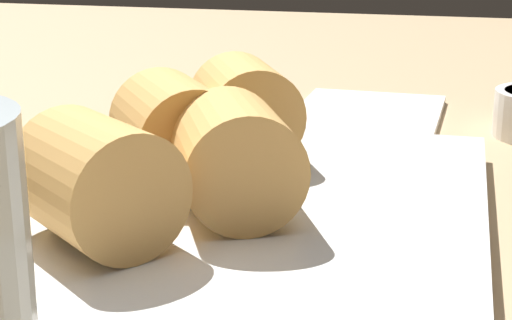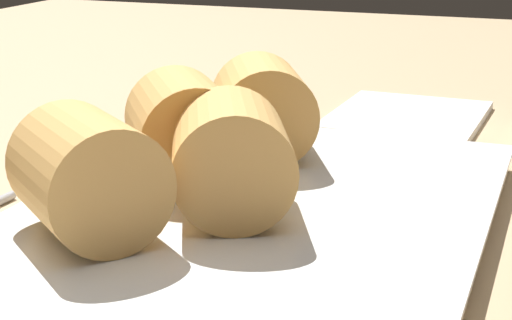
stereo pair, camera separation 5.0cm
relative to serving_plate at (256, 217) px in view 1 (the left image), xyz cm
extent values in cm
cube|color=tan|center=(1.82, 0.06, -1.76)|extent=(180.00, 140.00, 2.00)
cube|color=white|center=(0.00, 0.00, -0.16)|extent=(30.32, 22.03, 1.20)
cube|color=white|center=(0.00, 0.00, 0.59)|extent=(31.53, 22.91, 0.30)
cylinder|color=#DBA356|center=(1.70, -0.57, 3.64)|extent=(8.32, 7.99, 5.80)
sphere|color=#6B9E47|center=(-0.45, -1.57, 3.64)|extent=(3.77, 3.77, 3.77)
cylinder|color=#DBA356|center=(6.74, -5.57, 3.64)|extent=(8.58, 8.68, 5.80)
sphere|color=beige|center=(5.25, -7.42, 3.64)|extent=(3.77, 3.77, 3.77)
cylinder|color=#DBA356|center=(-8.33, -2.70, 3.64)|extent=(8.40, 8.10, 5.80)
sphere|color=#56843D|center=(-10.45, -3.77, 3.64)|extent=(3.77, 3.77, 3.77)
cylinder|color=#DBA356|center=(-2.48, -5.11, 3.64)|extent=(8.64, 8.49, 5.80)
sphere|color=#56843D|center=(-4.41, -6.49, 3.64)|extent=(3.77, 3.77, 3.77)
ellipsoid|color=#B2B2B7|center=(-5.00, -14.43, -0.02)|extent=(4.45, 3.52, 1.48)
cube|color=silver|center=(-25.52, 2.88, -0.46)|extent=(13.46, 11.57, 0.60)
camera|label=1|loc=(39.91, 9.65, 15.62)|focal=60.00mm
camera|label=2|loc=(38.44, 14.44, 15.62)|focal=60.00mm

